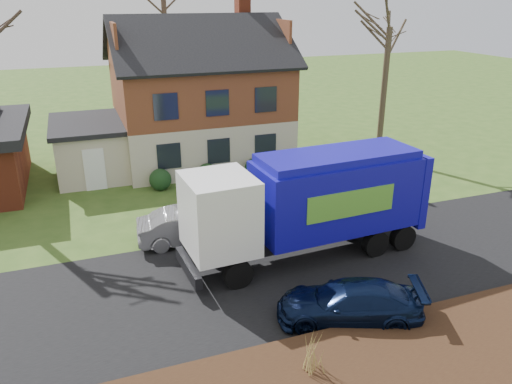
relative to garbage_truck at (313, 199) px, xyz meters
name	(u,v)px	position (x,y,z in m)	size (l,w,h in m)	color
ground	(248,282)	(-2.82, -0.99, -2.23)	(120.00, 120.00, 0.00)	#33531B
road	(248,281)	(-2.82, -0.99, -2.22)	(80.00, 7.00, 0.02)	black
main_house	(190,91)	(-1.33, 12.92, 1.80)	(12.95, 8.95, 9.26)	#BDB198
garbage_truck	(313,199)	(0.00, 0.00, 0.00)	(9.15, 2.91, 3.87)	black
silver_sedan	(192,226)	(-3.89, 2.55, -1.55)	(1.45, 4.16, 1.37)	#96979D
navy_wagon	(349,303)	(-0.74, -4.05, -1.61)	(1.73, 4.25, 1.23)	black
tree_front_east	(392,3)	(9.11, 9.48, 6.40)	(3.82, 3.82, 10.62)	#46382A
grass_clump_mid	(314,353)	(-2.84, -5.92, -1.41)	(0.37, 0.31, 1.04)	#A28C47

